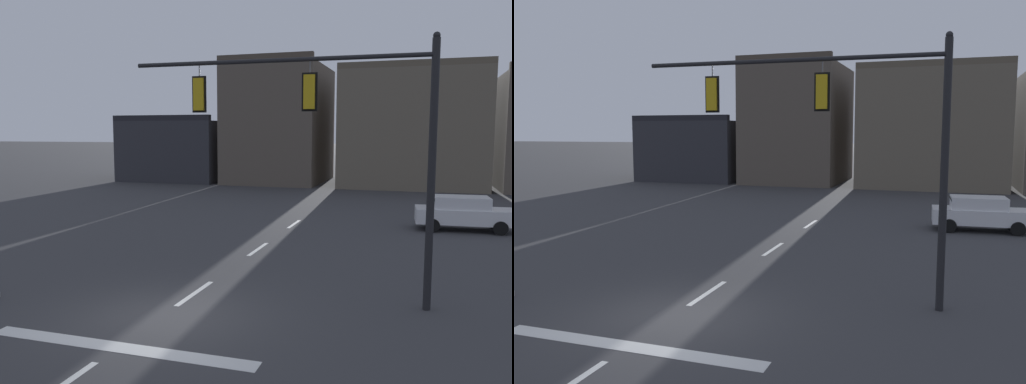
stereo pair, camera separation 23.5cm
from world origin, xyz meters
TOP-DOWN VIEW (x-y plane):
  - ground_plane at (0.00, 0.00)m, footprint 400.00×400.00m
  - stop_bar_paint at (0.00, -2.00)m, footprint 6.40×0.50m
  - lane_centreline at (0.00, 2.00)m, footprint 0.16×26.40m
  - signal_mast_near_side at (3.96, 2.53)m, footprint 8.31×0.44m
  - car_lot_nearside at (7.98, 14.79)m, footprint 4.54×2.11m
  - building_row at (0.33, 35.99)m, footprint 43.00×12.57m

SIDE VIEW (x-z plane):
  - ground_plane at x=0.00m, z-range 0.00..0.00m
  - lane_centreline at x=0.00m, z-range 0.00..0.01m
  - stop_bar_paint at x=0.00m, z-range 0.00..0.01m
  - car_lot_nearside at x=7.98m, z-range 0.05..1.66m
  - building_row at x=0.33m, z-range -1.03..10.06m
  - signal_mast_near_side at x=3.96m, z-range 1.31..8.39m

